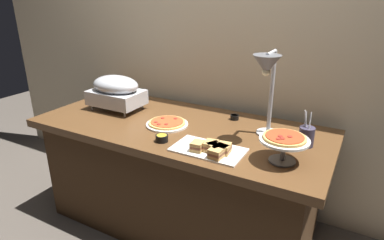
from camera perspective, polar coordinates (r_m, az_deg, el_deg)
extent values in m
plane|color=#4C443D|center=(2.51, -1.95, -17.13)|extent=(8.00, 8.00, 0.00)
cube|color=#C6B593|center=(2.44, 3.86, 12.77)|extent=(4.40, 0.04, 2.40)
cube|color=brown|center=(2.13, -2.19, -1.44)|extent=(1.90, 0.84, 0.05)
cube|color=#3C2715|center=(2.31, -2.06, -10.19)|extent=(1.75, 0.74, 0.71)
cylinder|color=#B7BABF|center=(2.49, -16.97, 2.13)|extent=(0.01, 0.01, 0.04)
cylinder|color=#B7BABF|center=(2.29, -11.61, 0.99)|extent=(0.01, 0.01, 0.04)
cylinder|color=#B7BABF|center=(2.63, -13.85, 3.43)|extent=(0.01, 0.01, 0.04)
cylinder|color=#B7BABF|center=(2.44, -8.56, 2.44)|extent=(0.01, 0.01, 0.04)
cube|color=#B7BABF|center=(2.44, -12.94, 3.86)|extent=(0.38, 0.25, 0.10)
ellipsoid|color=#B7BABF|center=(2.41, -13.12, 5.96)|extent=(0.36, 0.24, 0.13)
cylinder|color=#B7BABF|center=(2.04, 13.02, -2.19)|extent=(0.14, 0.14, 0.01)
cylinder|color=#B7BABF|center=(1.95, 13.61, 4.54)|extent=(0.02, 0.02, 0.49)
cylinder|color=#B7BABF|center=(1.83, 13.63, 11.27)|extent=(0.02, 0.15, 0.02)
cone|color=#595B60|center=(1.77, 12.83, 9.37)|extent=(0.15, 0.15, 0.10)
sphere|color=#F9EAB2|center=(1.78, 12.72, 8.11)|extent=(0.04, 0.04, 0.04)
cylinder|color=white|center=(2.12, -4.34, -0.76)|extent=(0.27, 0.27, 0.01)
cylinder|color=#DBA856|center=(2.11, -4.35, -0.46)|extent=(0.24, 0.24, 0.01)
cylinder|color=#B74723|center=(2.11, -4.35, -0.26)|extent=(0.21, 0.21, 0.00)
cylinder|color=maroon|center=(2.06, -5.80, -0.74)|extent=(0.02, 0.02, 0.00)
cylinder|color=maroon|center=(2.10, -6.30, -0.37)|extent=(0.02, 0.02, 0.00)
cylinder|color=maroon|center=(2.15, -2.88, 0.25)|extent=(0.02, 0.02, 0.00)
cylinder|color=maroon|center=(2.16, -5.13, 0.33)|extent=(0.02, 0.02, 0.00)
cylinder|color=maroon|center=(2.06, -4.50, -0.73)|extent=(0.02, 0.02, 0.00)
cylinder|color=#595B60|center=(1.71, 15.52, -5.26)|extent=(0.02, 0.02, 0.11)
cylinder|color=#595B60|center=(1.73, 15.35, -6.82)|extent=(0.14, 0.14, 0.01)
cylinder|color=white|center=(1.68, 15.73, -3.35)|extent=(0.25, 0.25, 0.01)
cylinder|color=#DBA856|center=(1.68, 15.77, -2.97)|extent=(0.21, 0.21, 0.01)
cylinder|color=#AD3D1E|center=(1.67, 15.80, -2.72)|extent=(0.19, 0.19, 0.00)
cylinder|color=maroon|center=(1.66, 15.06, -2.73)|extent=(0.02, 0.02, 0.00)
cylinder|color=maroon|center=(1.67, 16.61, -2.78)|extent=(0.02, 0.02, 0.00)
cylinder|color=maroon|center=(1.63, 14.77, -3.18)|extent=(0.02, 0.02, 0.00)
cylinder|color=maroon|center=(1.64, 15.42, -3.10)|extent=(0.02, 0.02, 0.00)
cube|color=white|center=(1.78, 2.83, -5.19)|extent=(0.39, 0.22, 0.01)
cube|color=tan|center=(1.74, 5.47, -5.41)|extent=(0.08, 0.09, 0.02)
cube|color=brown|center=(1.73, 5.49, -4.94)|extent=(0.08, 0.09, 0.01)
cube|color=tan|center=(1.73, 5.51, -4.46)|extent=(0.08, 0.09, 0.02)
cube|color=tan|center=(1.76, 0.94, -5.01)|extent=(0.07, 0.08, 0.02)
cube|color=brown|center=(1.75, 0.94, -4.54)|extent=(0.07, 0.08, 0.01)
cube|color=tan|center=(1.74, 0.94, -4.07)|extent=(0.07, 0.08, 0.02)
cube|color=tan|center=(1.69, 4.26, -6.21)|extent=(0.07, 0.08, 0.02)
cube|color=brown|center=(1.68, 4.27, -5.72)|extent=(0.07, 0.08, 0.01)
cube|color=tan|center=(1.68, 4.29, -5.24)|extent=(0.07, 0.08, 0.02)
cube|color=tan|center=(1.73, 5.10, -5.62)|extent=(0.08, 0.07, 0.02)
cube|color=brown|center=(1.72, 5.12, -5.14)|extent=(0.08, 0.07, 0.01)
cube|color=tan|center=(1.71, 5.13, -4.67)|extent=(0.08, 0.07, 0.02)
cube|color=tan|center=(1.76, 3.32, -4.98)|extent=(0.08, 0.09, 0.02)
cube|color=brown|center=(1.75, 3.33, -4.51)|extent=(0.08, 0.09, 0.01)
cube|color=tan|center=(1.75, 3.34, -4.04)|extent=(0.08, 0.09, 0.02)
cube|color=tan|center=(1.74, 4.00, -5.41)|extent=(0.10, 0.10, 0.02)
cube|color=brown|center=(1.73, 4.02, -4.94)|extent=(0.10, 0.10, 0.01)
cube|color=tan|center=(1.72, 4.03, -4.46)|extent=(0.10, 0.10, 0.02)
cylinder|color=black|center=(1.89, -5.26, -3.17)|extent=(0.07, 0.07, 0.04)
cylinder|color=gold|center=(1.88, -5.28, -2.70)|extent=(0.06, 0.06, 0.01)
cylinder|color=black|center=(2.22, 7.39, 0.49)|extent=(0.06, 0.06, 0.03)
cylinder|color=#562D14|center=(2.22, 7.40, 0.81)|extent=(0.05, 0.05, 0.01)
cylinder|color=#383347|center=(1.92, 19.22, -2.75)|extent=(0.08, 0.08, 0.11)
cylinder|color=#B7BABF|center=(1.91, 19.06, -0.93)|extent=(0.02, 0.04, 0.16)
cylinder|color=#B7BABF|center=(1.88, 19.67, -1.20)|extent=(0.01, 0.04, 0.17)
cylinder|color=#B7BABF|center=(1.90, 19.16, -0.84)|extent=(0.04, 0.01, 0.17)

